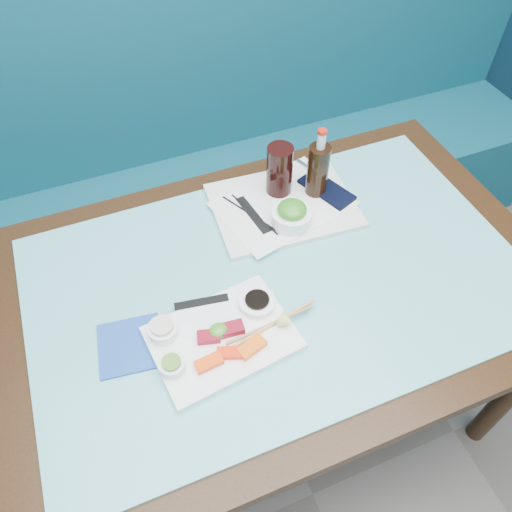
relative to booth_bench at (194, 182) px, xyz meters
name	(u,v)px	position (x,y,z in m)	size (l,w,h in m)	color
booth_bench	(194,182)	(0.00, 0.00, 0.00)	(3.00, 0.56, 1.17)	#0E4959
dining_table	(278,299)	(0.00, -0.84, 0.29)	(1.40, 0.90, 0.75)	black
glass_top	(279,279)	(0.00, -0.84, 0.38)	(1.22, 0.76, 0.01)	#5EB5BD
sashimi_plate	(222,338)	(-0.19, -0.95, 0.39)	(0.31, 0.22, 0.02)	white
salmon_left	(209,363)	(-0.24, -1.01, 0.41)	(0.06, 0.03, 0.01)	#FF460A
salmon_mid	(230,353)	(-0.19, -1.00, 0.41)	(0.06, 0.03, 0.01)	#FF240A
salmon_right	(252,347)	(-0.14, -1.01, 0.41)	(0.06, 0.03, 0.02)	#FF5E0A
tuna_left	(209,337)	(-0.22, -0.95, 0.41)	(0.05, 0.03, 0.02)	maroon
tuna_right	(232,329)	(-0.17, -0.95, 0.41)	(0.05, 0.03, 0.02)	maroon
seaweed_garnish	(218,330)	(-0.20, -0.94, 0.41)	(0.04, 0.04, 0.02)	#3D8F21
ramekin_wasabi	(172,366)	(-0.32, -0.99, 0.41)	(0.06, 0.06, 0.02)	white
wasabi_fill	(171,362)	(-0.32, -0.99, 0.43)	(0.04, 0.04, 0.01)	#558B2D
ramekin_ginger	(163,330)	(-0.31, -0.90, 0.41)	(0.07, 0.07, 0.03)	white
ginger_fill	(162,326)	(-0.31, -0.90, 0.43)	(0.05, 0.05, 0.01)	beige
soy_dish	(257,302)	(-0.09, -0.90, 0.41)	(0.09, 0.09, 0.02)	white
soy_fill	(257,300)	(-0.09, -0.90, 0.42)	(0.06, 0.06, 0.01)	black
lemon_wedge	(287,321)	(-0.05, -0.98, 0.42)	(0.04, 0.04, 0.03)	#FFE078
chopstick_sleeve	(201,302)	(-0.21, -0.85, 0.40)	(0.13, 0.02, 0.00)	black
wooden_chopstick_a	(270,325)	(-0.08, -0.97, 0.40)	(0.01, 0.01, 0.22)	#A06D4B
wooden_chopstick_b	(274,323)	(-0.07, -0.97, 0.40)	(0.01, 0.01, 0.23)	tan
serving_tray	(283,206)	(0.11, -0.61, 0.39)	(0.39, 0.29, 0.01)	silver
paper_placemat	(283,203)	(0.11, -0.61, 0.40)	(0.35, 0.25, 0.00)	white
seaweed_bowl	(291,217)	(0.10, -0.69, 0.42)	(0.11, 0.11, 0.04)	white
seaweed_salad	(292,209)	(0.10, -0.69, 0.45)	(0.08, 0.08, 0.04)	#317F1D
cola_glass	(279,170)	(0.12, -0.56, 0.47)	(0.07, 0.07, 0.15)	black
navy_pouch	(326,190)	(0.24, -0.61, 0.40)	(0.07, 0.16, 0.01)	black
fork	(308,168)	(0.24, -0.51, 0.40)	(0.01, 0.01, 0.09)	silver
black_chopstick_a	(252,215)	(0.01, -0.62, 0.40)	(0.01, 0.01, 0.21)	black
black_chopstick_b	(254,214)	(0.02, -0.62, 0.40)	(0.01, 0.01, 0.20)	black
tray_sleeve	(253,215)	(0.01, -0.62, 0.40)	(0.03, 0.15, 0.00)	black
cola_bottle_body	(317,173)	(0.21, -0.60, 0.47)	(0.06, 0.06, 0.17)	black
cola_bottle_neck	(321,141)	(0.21, -0.60, 0.58)	(0.02, 0.02, 0.04)	silver
cola_bottle_cap	(322,132)	(0.21, -0.60, 0.60)	(0.02, 0.02, 0.01)	red
blue_napkin	(130,345)	(-0.39, -0.89, 0.39)	(0.14, 0.14, 0.01)	#1C489C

